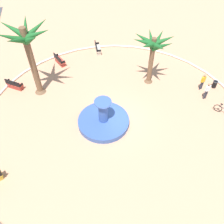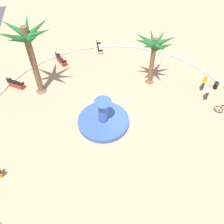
# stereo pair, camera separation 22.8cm
# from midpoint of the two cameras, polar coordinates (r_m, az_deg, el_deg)

# --- Properties ---
(ground_plane) EXTENTS (80.00, 80.00, 0.00)m
(ground_plane) POSITION_cam_midpoint_polar(r_m,az_deg,el_deg) (20.18, 1.17, -1.65)
(ground_plane) COLOR tan
(plaza_curb) EXTENTS (22.27, 22.27, 0.20)m
(plaza_curb) POSITION_cam_midpoint_polar(r_m,az_deg,el_deg) (20.10, 1.17, -1.46)
(plaza_curb) COLOR silver
(plaza_curb) RESTS_ON ground
(fountain) EXTENTS (4.17, 4.17, 2.51)m
(fountain) POSITION_cam_midpoint_polar(r_m,az_deg,el_deg) (19.63, -1.69, -1.99)
(fountain) COLOR #38569E
(fountain) RESTS_ON ground
(palm_tree_near_fountain) EXTENTS (3.64, 3.75, 4.92)m
(palm_tree_near_fountain) POSITION_cam_midpoint_polar(r_m,az_deg,el_deg) (21.67, 10.21, 14.75)
(palm_tree_near_fountain) COLOR brown
(palm_tree_near_fountain) RESTS_ON ground
(palm_tree_by_curb) EXTENTS (4.17, 4.26, 6.65)m
(palm_tree_by_curb) POSITION_cam_midpoint_polar(r_m,az_deg,el_deg) (20.71, -18.75, 14.74)
(palm_tree_by_curb) COLOR brown
(palm_tree_by_curb) RESTS_ON ground
(bench_west) EXTENTS (1.31, 1.61, 1.00)m
(bench_west) POSITION_cam_midpoint_polar(r_m,az_deg,el_deg) (24.47, -21.42, 6.11)
(bench_west) COLOR #B73D33
(bench_west) RESTS_ON ground
(bench_north) EXTENTS (1.66, 1.13, 1.00)m
(bench_north) POSITION_cam_midpoint_polar(r_m,az_deg,el_deg) (26.33, -11.64, 11.83)
(bench_north) COLOR #B73D33
(bench_north) RESTS_ON ground
(bench_southeast) EXTENTS (1.61, 0.52, 1.00)m
(bench_southeast) POSITION_cam_midpoint_polar(r_m,az_deg,el_deg) (27.62, -2.75, 14.63)
(bench_southeast) COLOR beige
(bench_southeast) RESTS_ON ground
(trash_bin) EXTENTS (0.46, 0.46, 0.73)m
(trash_bin) POSITION_cam_midpoint_polar(r_m,az_deg,el_deg) (24.66, 23.56, 5.81)
(trash_bin) COLOR black
(trash_bin) RESTS_ON ground
(bicycle_red_frame) EXTENTS (1.28, 1.24, 0.94)m
(bicycle_red_frame) POSITION_cam_midpoint_polar(r_m,az_deg,el_deg) (22.34, 25.26, 0.06)
(bicycle_red_frame) COLOR black
(bicycle_red_frame) RESTS_ON ground
(person_cyclist_helmet) EXTENTS (0.28, 0.52, 1.69)m
(person_cyclist_helmet) POSITION_cam_midpoint_polar(r_m,az_deg,el_deg) (23.65, 21.13, 6.56)
(person_cyclist_helmet) COLOR #33333D
(person_cyclist_helmet) RESTS_ON ground
(person_cyclist_photo) EXTENTS (0.24, 0.53, 1.71)m
(person_cyclist_photo) POSITION_cam_midpoint_polar(r_m,az_deg,el_deg) (22.77, 21.97, 4.49)
(person_cyclist_photo) COLOR #33333D
(person_cyclist_photo) RESTS_ON ground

